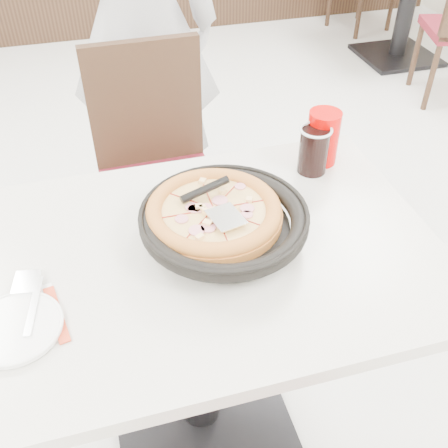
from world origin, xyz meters
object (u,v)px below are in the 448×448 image
object	(u,v)px
pizza_pan	(224,227)
red_cup	(323,137)
pizza	(214,216)
side_plate	(15,328)
main_table	(198,346)
cola_glass	(313,151)
diner_person	(138,22)
bg_table_right	(407,7)
chair_far	(161,185)

from	to	relation	value
pizza_pan	red_cup	bearing A→B (deg)	35.40
pizza	side_plate	bearing A→B (deg)	-158.86
main_table	cola_glass	bearing A→B (deg)	30.51
main_table	red_cup	distance (m)	0.70
pizza_pan	red_cup	size ratio (longest dim) A/B	2.00
red_cup	diner_person	xyz separation A→B (m)	(-0.39, 0.93, 0.06)
pizza_pan	side_plate	size ratio (longest dim) A/B	1.66
diner_person	bg_table_right	bearing A→B (deg)	-134.58
red_cup	diner_person	distance (m)	1.01
side_plate	cola_glass	world-z (taller)	cola_glass
side_plate	bg_table_right	world-z (taller)	side_plate
chair_far	side_plate	size ratio (longest dim) A/B	4.92
pizza	bg_table_right	bearing A→B (deg)	49.55
side_plate	diner_person	world-z (taller)	diner_person
diner_person	bg_table_right	distance (m)	2.51
main_table	pizza	world-z (taller)	pizza
red_cup	diner_person	size ratio (longest dim) A/B	0.09
diner_person	pizza	bearing A→B (deg)	103.83
chair_far	red_cup	xyz separation A→B (m)	(0.43, -0.39, 0.35)
side_plate	diner_person	xyz separation A→B (m)	(0.47, 1.35, 0.13)
cola_glass	diner_person	xyz separation A→B (m)	(-0.35, 0.97, 0.07)
main_table	chair_far	distance (m)	0.68
pizza_pan	bg_table_right	size ratio (longest dim) A/B	0.27
chair_far	pizza	distance (m)	0.71
chair_far	diner_person	distance (m)	0.69
cola_glass	bg_table_right	bearing A→B (deg)	52.25
pizza_pan	bg_table_right	world-z (taller)	pizza_pan
main_table	bg_table_right	size ratio (longest dim) A/B	1.00
pizza_pan	bg_table_right	bearing A→B (deg)	50.09
main_table	pizza_pan	distance (m)	0.43
cola_glass	bg_table_right	world-z (taller)	cola_glass
red_cup	bg_table_right	size ratio (longest dim) A/B	0.13
cola_glass	diner_person	bearing A→B (deg)	109.51
main_table	bg_table_right	world-z (taller)	same
pizza	main_table	bearing A→B (deg)	-145.97
pizza	diner_person	bearing A→B (deg)	89.97
chair_far	cola_glass	size ratio (longest dim) A/B	7.31
main_table	bg_table_right	bearing A→B (deg)	49.19
pizza_pan	cola_glass	size ratio (longest dim) A/B	2.46
red_cup	diner_person	bearing A→B (deg)	112.67
main_table	cola_glass	world-z (taller)	cola_glass
chair_far	diner_person	world-z (taller)	diner_person
red_cup	bg_table_right	xyz separation A→B (m)	(1.71, 2.22, -0.45)
pizza	cola_glass	world-z (taller)	cola_glass
main_table	red_cup	size ratio (longest dim) A/B	7.50
pizza_pan	diner_person	bearing A→B (deg)	90.87
pizza	cola_glass	bearing A→B (deg)	29.82
pizza	side_plate	size ratio (longest dim) A/B	1.73
red_cup	bg_table_right	bearing A→B (deg)	52.46
cola_glass	red_cup	xyz separation A→B (m)	(0.04, 0.04, 0.02)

